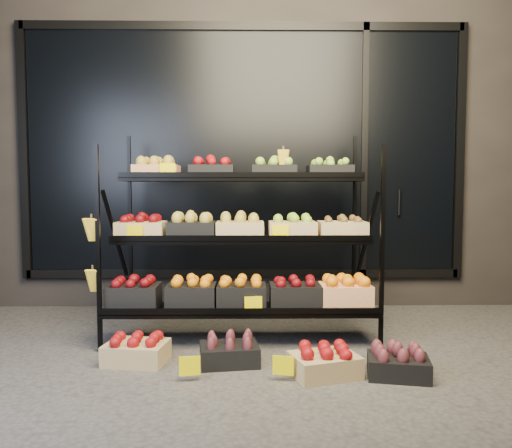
{
  "coord_description": "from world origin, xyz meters",
  "views": [
    {
      "loc": [
        0.06,
        -3.39,
        1.18
      ],
      "look_at": [
        0.11,
        0.55,
        0.91
      ],
      "focal_mm": 35.0,
      "sensor_mm": 36.0,
      "label": 1
    }
  ],
  "objects_px": {
    "display_rack": "(240,238)",
    "floor_crate_midleft": "(229,351)",
    "floor_crate_left": "(136,349)",
    "floor_crate_midright": "(325,361)"
  },
  "relations": [
    {
      "from": "floor_crate_midright",
      "to": "floor_crate_midleft",
      "type": "bearing_deg",
      "value": 142.53
    },
    {
      "from": "display_rack",
      "to": "floor_crate_midleft",
      "type": "relative_size",
      "value": 5.15
    },
    {
      "from": "floor_crate_midleft",
      "to": "floor_crate_midright",
      "type": "bearing_deg",
      "value": -28.23
    },
    {
      "from": "display_rack",
      "to": "floor_crate_midleft",
      "type": "bearing_deg",
      "value": -95.36
    },
    {
      "from": "floor_crate_left",
      "to": "floor_crate_midright",
      "type": "xyz_separation_m",
      "value": [
        1.25,
        -0.26,
        0.0
      ]
    },
    {
      "from": "display_rack",
      "to": "floor_crate_left",
      "type": "xyz_separation_m",
      "value": [
        -0.7,
        -0.65,
        -0.69
      ]
    },
    {
      "from": "display_rack",
      "to": "floor_crate_left",
      "type": "relative_size",
      "value": 4.92
    },
    {
      "from": "floor_crate_left",
      "to": "floor_crate_midleft",
      "type": "relative_size",
      "value": 1.05
    },
    {
      "from": "floor_crate_left",
      "to": "display_rack",
      "type": "bearing_deg",
      "value": 51.58
    },
    {
      "from": "floor_crate_left",
      "to": "floor_crate_midright",
      "type": "height_order",
      "value": "same"
    }
  ]
}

